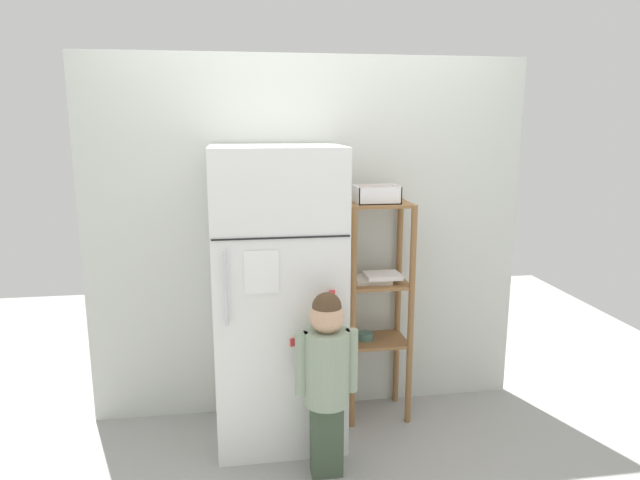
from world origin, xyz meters
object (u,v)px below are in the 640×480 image
child_standing (327,367)px  fruit_bin (376,196)px  pantry_shelf_unit (377,295)px  refrigerator (278,297)px

child_standing → fruit_bin: bearing=55.9°
child_standing → fruit_bin: fruit_bin is taller
child_standing → pantry_shelf_unit: bearing=55.0°
pantry_shelf_unit → fruit_bin: fruit_bin is taller
pantry_shelf_unit → fruit_bin: size_ratio=5.37×
refrigerator → child_standing: size_ratio=1.70×
refrigerator → child_standing: refrigerator is taller
child_standing → pantry_shelf_unit: pantry_shelf_unit is taller
refrigerator → fruit_bin: refrigerator is taller
refrigerator → child_standing: 0.53m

